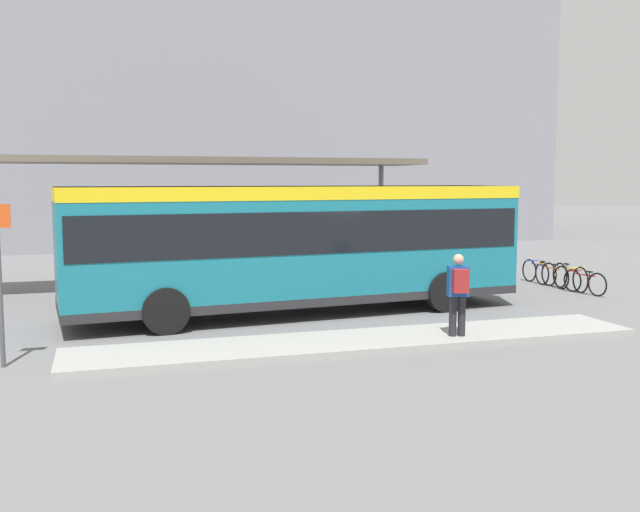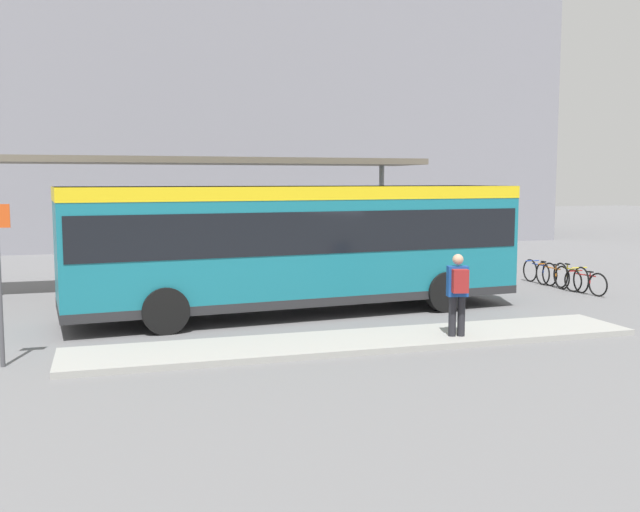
{
  "view_description": "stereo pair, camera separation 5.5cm",
  "coord_description": "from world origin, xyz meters",
  "px_view_note": "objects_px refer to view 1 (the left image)",
  "views": [
    {
      "loc": [
        -4.51,
        -16.35,
        3.2
      ],
      "look_at": [
        0.55,
        0.0,
        1.38
      ],
      "focal_mm": 40.0,
      "sensor_mm": 36.0,
      "label": 1
    },
    {
      "loc": [
        -4.46,
        -16.37,
        3.2
      ],
      "look_at": [
        0.55,
        0.0,
        1.38
      ],
      "focal_mm": 40.0,
      "sensor_mm": 36.0,
      "label": 2
    }
  ],
  "objects_px": {
    "bicycle_red": "(585,282)",
    "bicycle_yellow": "(570,277)",
    "potted_planter_near_shelter": "(164,277)",
    "pedestrian_waiting": "(458,289)",
    "city_bus": "(299,239)",
    "bicycle_blue": "(539,272)",
    "bicycle_orange": "(552,275)"
  },
  "relations": [
    {
      "from": "bicycle_red",
      "to": "bicycle_orange",
      "type": "relative_size",
      "value": 0.93
    },
    {
      "from": "bicycle_red",
      "to": "potted_planter_near_shelter",
      "type": "distance_m",
      "value": 11.68
    },
    {
      "from": "potted_planter_near_shelter",
      "to": "bicycle_yellow",
      "type": "bearing_deg",
      "value": -7.04
    },
    {
      "from": "bicycle_orange",
      "to": "potted_planter_near_shelter",
      "type": "height_order",
      "value": "potted_planter_near_shelter"
    },
    {
      "from": "pedestrian_waiting",
      "to": "bicycle_red",
      "type": "relative_size",
      "value": 1.06
    },
    {
      "from": "bicycle_red",
      "to": "bicycle_blue",
      "type": "height_order",
      "value": "bicycle_blue"
    },
    {
      "from": "bicycle_yellow",
      "to": "bicycle_orange",
      "type": "relative_size",
      "value": 1.08
    },
    {
      "from": "pedestrian_waiting",
      "to": "bicycle_orange",
      "type": "xyz_separation_m",
      "value": [
        6.24,
        5.79,
        -0.7
      ]
    },
    {
      "from": "bicycle_blue",
      "to": "potted_planter_near_shelter",
      "type": "bearing_deg",
      "value": 87.84
    },
    {
      "from": "city_bus",
      "to": "bicycle_yellow",
      "type": "distance_m",
      "value": 8.73
    },
    {
      "from": "bicycle_red",
      "to": "bicycle_orange",
      "type": "height_order",
      "value": "bicycle_orange"
    },
    {
      "from": "pedestrian_waiting",
      "to": "bicycle_red",
      "type": "distance_m",
      "value": 7.72
    },
    {
      "from": "city_bus",
      "to": "pedestrian_waiting",
      "type": "relative_size",
      "value": 6.78
    },
    {
      "from": "pedestrian_waiting",
      "to": "bicycle_orange",
      "type": "bearing_deg",
      "value": -33.62
    },
    {
      "from": "bicycle_blue",
      "to": "potted_planter_near_shelter",
      "type": "height_order",
      "value": "potted_planter_near_shelter"
    },
    {
      "from": "pedestrian_waiting",
      "to": "bicycle_yellow",
      "type": "height_order",
      "value": "pedestrian_waiting"
    },
    {
      "from": "bicycle_yellow",
      "to": "bicycle_blue",
      "type": "relative_size",
      "value": 1.06
    },
    {
      "from": "pedestrian_waiting",
      "to": "bicycle_yellow",
      "type": "bearing_deg",
      "value": -37.89
    },
    {
      "from": "bicycle_orange",
      "to": "bicycle_yellow",
      "type": "bearing_deg",
      "value": -170.76
    },
    {
      "from": "city_bus",
      "to": "pedestrian_waiting",
      "type": "distance_m",
      "value": 4.54
    },
    {
      "from": "pedestrian_waiting",
      "to": "city_bus",
      "type": "bearing_deg",
      "value": 42.62
    },
    {
      "from": "bicycle_red",
      "to": "bicycle_blue",
      "type": "distance_m",
      "value": 2.14
    },
    {
      "from": "bicycle_orange",
      "to": "bicycle_blue",
      "type": "xyz_separation_m",
      "value": [
        0.04,
        0.71,
        0.01
      ]
    },
    {
      "from": "bicycle_red",
      "to": "bicycle_blue",
      "type": "bearing_deg",
      "value": -8.64
    },
    {
      "from": "pedestrian_waiting",
      "to": "bicycle_blue",
      "type": "bearing_deg",
      "value": -30.49
    },
    {
      "from": "city_bus",
      "to": "bicycle_blue",
      "type": "bearing_deg",
      "value": 12.04
    },
    {
      "from": "bicycle_orange",
      "to": "potted_planter_near_shelter",
      "type": "xyz_separation_m",
      "value": [
        -11.39,
        0.71,
        0.31
      ]
    },
    {
      "from": "bicycle_yellow",
      "to": "pedestrian_waiting",
      "type": "bearing_deg",
      "value": -47.67
    },
    {
      "from": "pedestrian_waiting",
      "to": "potted_planter_near_shelter",
      "type": "xyz_separation_m",
      "value": [
        -5.15,
        6.5,
        -0.39
      ]
    },
    {
      "from": "bicycle_red",
      "to": "bicycle_yellow",
      "type": "bearing_deg",
      "value": -12.61
    },
    {
      "from": "city_bus",
      "to": "potted_planter_near_shelter",
      "type": "bearing_deg",
      "value": 133.98
    },
    {
      "from": "bicycle_red",
      "to": "bicycle_yellow",
      "type": "distance_m",
      "value": 0.71
    }
  ]
}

